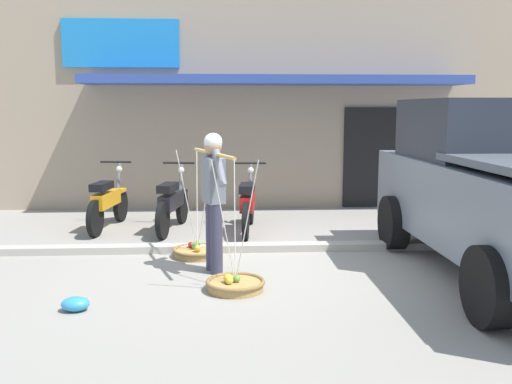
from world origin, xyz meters
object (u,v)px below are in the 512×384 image
Objects in this scene: motorcycle_third_in_row at (248,204)px; plastic_litter_bag at (75,304)px; fruit_basket_right_side at (197,251)px; fruit_vendor at (214,193)px; fruit_basket_left_side at (235,284)px; motorcycle_nearest_shop at (108,202)px; motorcycle_second_in_row at (172,204)px; parked_truck at (508,190)px.

motorcycle_third_in_row is 4.01m from plastic_litter_bag.
fruit_basket_right_side is 2.30m from plastic_litter_bag.
fruit_vendor reaches higher than plastic_litter_bag.
fruit_vendor is at bearing 108.19° from fruit_basket_left_side.
fruit_vendor is at bearing -55.20° from motorcycle_nearest_shop.
motorcycle_nearest_shop is at bearing 168.60° from motorcycle_second_in_row.
fruit_basket_left_side is (0.24, -0.73, -0.90)m from fruit_vendor.
plastic_litter_bag is (-1.35, -1.29, -0.91)m from fruit_vendor.
fruit_basket_right_side is (-0.48, 1.47, 0.00)m from fruit_basket_left_side.
fruit_basket_right_side is at bearing 108.37° from fruit_vendor.
parked_truck is at bearing 7.35° from fruit_basket_left_side.
plastic_litter_bag is at bearing -83.47° from motorcycle_nearest_shop.
motorcycle_third_in_row is at bearing 62.24° from plastic_litter_bag.
fruit_vendor is 3.18m from motorcycle_nearest_shop.
fruit_basket_left_side is at bearing 19.26° from plastic_litter_bag.
motorcycle_second_in_row is 0.99× the size of motorcycle_third_in_row.
motorcycle_nearest_shop is 1.00× the size of motorcycle_second_in_row.
motorcycle_nearest_shop and motorcycle_second_in_row have the same top height.
fruit_basket_left_side is 5.18× the size of plastic_litter_bag.
fruit_basket_right_side is 0.80× the size of motorcycle_second_in_row.
fruit_vendor is 0.93× the size of motorcycle_nearest_shop.
fruit_basket_right_side reaches higher than motorcycle_nearest_shop.
motorcycle_third_in_row is at bearing 84.83° from fruit_basket_left_side.
fruit_basket_left_side is 0.31× the size of parked_truck.
motorcycle_nearest_shop is (-1.79, 2.58, -0.52)m from fruit_vendor.
fruit_basket_right_side is at bearing -50.00° from motorcycle_nearest_shop.
fruit_vendor reaches higher than motorcycle_second_in_row.
motorcycle_nearest_shop is (-1.55, 1.85, 0.38)m from fruit_basket_right_side.
motorcycle_nearest_shop is 1.00× the size of motorcycle_third_in_row.
fruit_basket_right_side is at bearing 108.28° from fruit_basket_left_side.
fruit_vendor is 3.49m from parked_truck.
fruit_basket_right_side is 0.80× the size of motorcycle_third_in_row.
fruit_basket_right_side reaches higher than motorcycle_second_in_row.
fruit_basket_left_side and fruit_basket_right_side have the same top height.
fruit_vendor is 2.07m from plastic_litter_bag.
fruit_basket_left_side is 1.00× the size of fruit_basket_right_side.
motorcycle_nearest_shop is 1.10m from motorcycle_second_in_row.
motorcycle_second_in_row is 3.72m from plastic_litter_bag.
fruit_basket_left_side is 0.80× the size of motorcycle_nearest_shop.
motorcycle_third_in_row is (0.75, 1.51, 0.38)m from fruit_basket_right_side.
fruit_basket_right_side is at bearing 61.32° from plastic_litter_bag.
fruit_basket_left_side is at bearing -72.83° from motorcycle_second_in_row.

